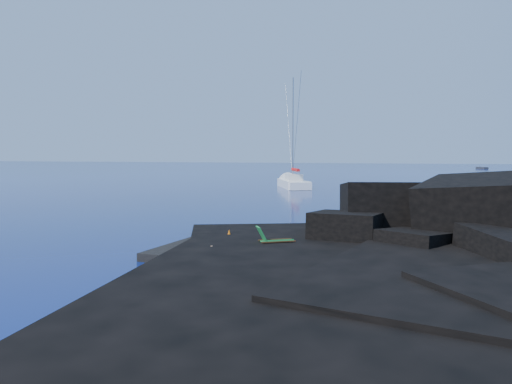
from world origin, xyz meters
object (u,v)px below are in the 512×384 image
deck_chair (277,236)px  distant_boat_a (482,169)px  marker_cone (229,235)px  sunbather (201,248)px  sailboat (293,188)px

deck_chair → distant_boat_a: (25.89, 130.75, -0.89)m
distant_boat_a → marker_cone: bearing=-125.9°
sunbather → distant_boat_a: size_ratio=0.44×
sailboat → distant_boat_a: sailboat is taller
sailboat → marker_cone: sailboat is taller
sailboat → marker_cone: 41.52m
sailboat → distant_boat_a: (34.49, 88.34, 0.00)m
sailboat → deck_chair: (8.60, -42.41, 0.89)m
marker_cone → distant_boat_a: bearing=77.6°
sailboat → distant_boat_a: size_ratio=3.42×
deck_chair → sunbather: (-2.83, -1.74, -0.36)m
sunbather → marker_cone: bearing=88.0°
deck_chair → marker_cone: deck_chair is taller
marker_cone → distant_boat_a: (28.57, 129.43, -0.60)m
sailboat → marker_cone: (5.92, -41.09, 0.60)m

